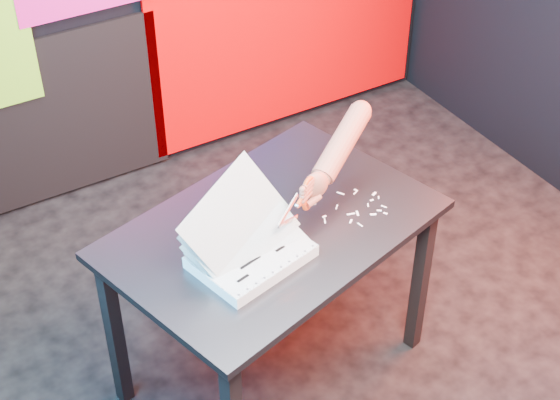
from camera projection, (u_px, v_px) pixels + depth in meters
room at (356, 44)px, 2.74m from camera, size 3.01×3.01×2.71m
work_table at (272, 247)px, 3.03m from camera, size 1.27×1.01×0.75m
printout_stack at (250, 254)px, 2.80m from camera, size 0.45×0.34×0.35m
scissors at (306, 196)px, 2.89m from camera, size 0.21×0.12×0.14m
hand_forearm at (338, 150)px, 3.01m from camera, size 0.42×0.26×0.20m
paper_clippings at (356, 208)px, 3.04m from camera, size 0.26×0.21×0.00m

